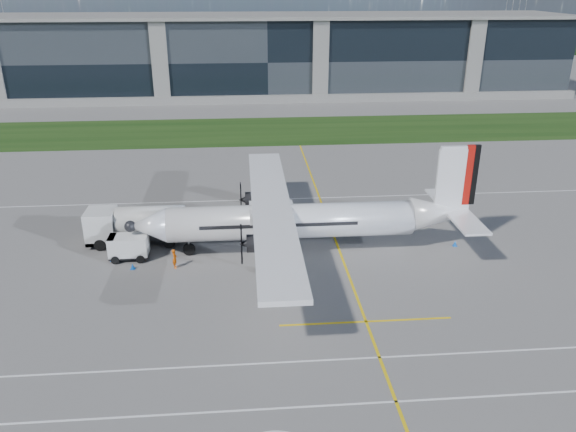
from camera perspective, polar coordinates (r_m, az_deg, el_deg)
name	(u,v)px	position (r m, az deg, el deg)	size (l,w,h in m)	color
ground	(279,144)	(81.37, -0.96, 7.30)	(400.00, 400.00, 0.00)	#64615F
grass_strip	(275,130)	(89.09, -1.31, 8.68)	(400.00, 18.00, 0.04)	#15330D
terminal_building	(265,56)	(119.22, -2.31, 15.91)	(120.00, 20.00, 15.00)	black
tree_line	(257,47)	(179.31, -3.18, 16.74)	(400.00, 6.00, 6.00)	black
pylon_east	(516,3)	(208.80, 22.19, 19.37)	(9.00, 4.60, 30.00)	gray
yellow_taxiway_centerline	(331,228)	(53.51, 4.37, -1.20)	(0.20, 70.00, 0.01)	yellow
white_lane_line	(343,405)	(32.92, 5.60, -18.54)	(90.00, 0.15, 0.01)	white
turboprop_aircraft	(304,202)	(47.08, 1.62, 1.47)	(29.47, 30.57, 9.17)	white
fuel_tanker_truck	(129,225)	(51.57, -15.81, -0.92)	(9.15, 2.97, 3.43)	silver
baggage_tug	(129,247)	(49.03, -15.86, -3.08)	(3.42, 2.05, 2.05)	silver
ground_crew_person	(175,257)	(46.64, -11.45, -4.13)	(0.77, 0.55, 1.88)	#F25907
safety_cone_stbdwing	(258,190)	(62.47, -3.09, 2.67)	(0.36, 0.36, 0.50)	blue
safety_cone_fwd	(113,258)	(49.36, -17.40, -4.09)	(0.36, 0.36, 0.50)	blue
safety_cone_nose_port	(133,266)	(47.53, -15.51, -4.94)	(0.36, 0.36, 0.50)	blue
safety_cone_nose_stbd	(139,246)	(50.81, -14.94, -3.01)	(0.36, 0.36, 0.50)	blue
safety_cone_tail	(455,243)	(51.81, 16.61, -2.68)	(0.36, 0.36, 0.50)	blue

